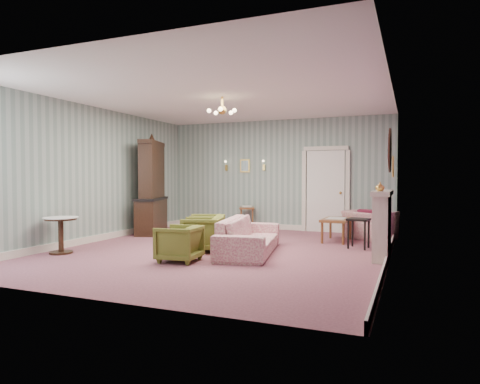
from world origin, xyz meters
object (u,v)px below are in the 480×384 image
at_px(sofa_chintz, 249,230).
at_px(olive_chair_b, 203,232).
at_px(dresser, 151,185).
at_px(olive_chair_c, 206,229).
at_px(coffee_table, 337,230).
at_px(pedestal_table, 61,235).
at_px(wingback_chair, 370,220).
at_px(fireplace, 382,224).
at_px(olive_chair_a, 179,242).
at_px(side_table_black, 358,234).

bearing_deg(sofa_chintz, olive_chair_b, 88.80).
relative_size(sofa_chintz, dresser, 0.91).
distance_m(olive_chair_c, coffee_table, 2.88).
height_order(coffee_table, pedestal_table, pedestal_table).
relative_size(wingback_chair, pedestal_table, 1.45).
bearing_deg(coffee_table, pedestal_table, -142.65).
height_order(wingback_chair, fireplace, fireplace).
bearing_deg(olive_chair_a, pedestal_table, -90.83).
bearing_deg(sofa_chintz, pedestal_table, 102.35).
distance_m(olive_chair_c, wingback_chair, 3.77).
bearing_deg(side_table_black, olive_chair_a, -137.37).
bearing_deg(olive_chair_a, olive_chair_c, -175.68).
bearing_deg(side_table_black, sofa_chintz, -145.32).
xyz_separation_m(wingback_chair, side_table_black, (-0.08, -1.44, -0.13)).
height_order(olive_chair_b, pedestal_table, olive_chair_b).
bearing_deg(wingback_chair, dresser, 47.73).
bearing_deg(olive_chair_a, olive_chair_b, 179.62).
xyz_separation_m(olive_chair_c, sofa_chintz, (1.04, -0.30, 0.07)).
height_order(olive_chair_c, pedestal_table, olive_chair_c).
bearing_deg(sofa_chintz, olive_chair_a, 134.81).
xyz_separation_m(olive_chair_b, side_table_black, (2.68, 1.39, -0.06)).
bearing_deg(coffee_table, olive_chair_b, -134.22).
relative_size(sofa_chintz, pedestal_table, 3.29).
height_order(dresser, pedestal_table, dresser).
relative_size(olive_chair_a, olive_chair_b, 0.91).
bearing_deg(olive_chair_b, dresser, -142.08).
bearing_deg(fireplace, coffee_table, 123.54).
xyz_separation_m(olive_chair_c, side_table_black, (2.84, 0.95, -0.06)).
height_order(wingback_chair, pedestal_table, wingback_chair).
bearing_deg(coffee_table, olive_chair_c, -142.58).
xyz_separation_m(olive_chair_b, olive_chair_c, (-0.16, 0.44, 0.00)).
xyz_separation_m(dresser, side_table_black, (5.02, -0.43, -0.91)).
bearing_deg(side_table_black, fireplace, -57.55).
bearing_deg(pedestal_table, olive_chair_c, 37.27).
distance_m(olive_chair_c, dresser, 2.72).
bearing_deg(fireplace, olive_chair_a, -152.12).
relative_size(wingback_chair, coffee_table, 0.99).
xyz_separation_m(olive_chair_a, sofa_chintz, (0.80, 1.15, 0.10)).
bearing_deg(fireplace, dresser, 167.84).
distance_m(dresser, side_table_black, 5.12).
bearing_deg(dresser, coffee_table, -13.83).
relative_size(coffee_table, pedestal_table, 1.47).
height_order(sofa_chintz, wingback_chair, sofa_chintz).
relative_size(olive_chair_b, wingback_chair, 0.74).
relative_size(olive_chair_c, coffee_table, 0.73).
bearing_deg(dresser, sofa_chintz, -46.00).
xyz_separation_m(olive_chair_c, wingback_chair, (2.92, 2.38, 0.06)).
distance_m(olive_chair_a, olive_chair_b, 1.01).
relative_size(olive_chair_c, pedestal_table, 1.08).
height_order(sofa_chintz, pedestal_table, sofa_chintz).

